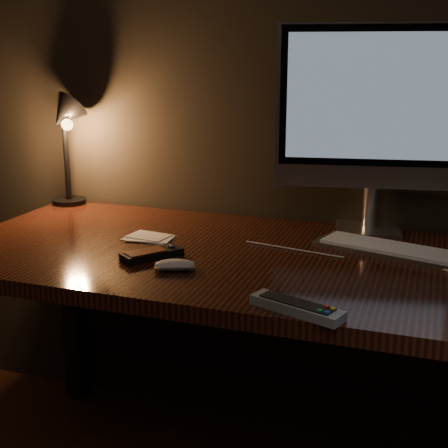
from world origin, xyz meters
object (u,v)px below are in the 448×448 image
(desk_lamp, at_px, (65,130))
(mouse, at_px, (175,266))
(monitor, at_px, (375,112))
(media_remote, at_px, (152,254))
(desk, at_px, (250,290))
(keyboard, at_px, (407,252))
(tv_remote, at_px, (297,307))

(desk_lamp, bearing_deg, mouse, -37.15)
(monitor, xyz_separation_m, media_remote, (-0.49, -0.44, -0.34))
(desk, relative_size, keyboard, 3.31)
(desk, relative_size, tv_remote, 7.75)
(monitor, distance_m, tv_remote, 0.75)
(media_remote, xyz_separation_m, desk_lamp, (-0.51, 0.41, 0.25))
(keyboard, bearing_deg, media_remote, -143.56)
(keyboard, xyz_separation_m, media_remote, (-0.62, -0.24, 0.00))
(desk, height_order, desk_lamp, desk_lamp)
(desk, bearing_deg, mouse, -114.61)
(keyboard, height_order, tv_remote, tv_remote)
(media_remote, distance_m, desk_lamp, 0.70)
(media_remote, bearing_deg, keyboard, -32.89)
(monitor, xyz_separation_m, mouse, (-0.40, -0.51, -0.34))
(mouse, relative_size, desk_lamp, 0.25)
(tv_remote, bearing_deg, mouse, 175.05)
(mouse, bearing_deg, tv_remote, -46.37)
(mouse, height_order, desk_lamp, desk_lamp)
(keyboard, bearing_deg, mouse, -134.61)
(desk, relative_size, mouse, 16.59)
(keyboard, xyz_separation_m, desk_lamp, (-1.13, 0.18, 0.25))
(desk, distance_m, keyboard, 0.44)
(mouse, xyz_separation_m, desk_lamp, (-0.60, 0.48, 0.25))
(mouse, distance_m, tv_remote, 0.37)
(desk, xyz_separation_m, tv_remote, (0.22, -0.41, 0.14))
(monitor, bearing_deg, desk, -148.17)
(desk, xyz_separation_m, keyboard, (0.41, 0.05, 0.14))
(media_remote, xyz_separation_m, tv_remote, (0.43, -0.22, 0.00))
(monitor, xyz_separation_m, desk_lamp, (-1.00, -0.03, -0.09))
(mouse, xyz_separation_m, media_remote, (-0.09, 0.07, 0.00))
(mouse, distance_m, desk_lamp, 0.81)
(keyboard, xyz_separation_m, mouse, (-0.53, -0.30, 0.00))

